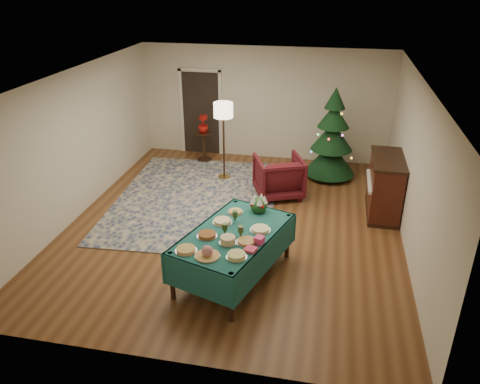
% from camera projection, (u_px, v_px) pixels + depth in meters
% --- Properties ---
extents(room_shell, '(7.00, 7.00, 7.00)m').
position_uv_depth(room_shell, '(235.00, 155.00, 8.16)').
color(room_shell, '#593319').
rests_on(room_shell, ground).
extents(doorway, '(1.08, 0.04, 2.16)m').
position_uv_depth(doorway, '(201.00, 111.00, 11.63)').
color(doorway, black).
rests_on(doorway, ground).
extents(rug, '(3.44, 4.38, 0.02)m').
position_uv_depth(rug, '(197.00, 199.00, 9.63)').
color(rug, navy).
rests_on(rug, ground).
extents(buffet_table, '(1.72, 2.25, 0.77)m').
position_uv_depth(buffet_table, '(234.00, 241.00, 6.96)').
color(buffet_table, black).
rests_on(buffet_table, ground).
extents(platter_0, '(0.31, 0.31, 0.05)m').
position_uv_depth(platter_0, '(186.00, 250.00, 6.43)').
color(platter_0, silver).
rests_on(platter_0, buffet_table).
extents(platter_1, '(0.35, 0.35, 0.17)m').
position_uv_depth(platter_1, '(207.00, 253.00, 6.29)').
color(platter_1, silver).
rests_on(platter_1, buffet_table).
extents(platter_2, '(0.29, 0.29, 0.06)m').
position_uv_depth(platter_2, '(237.00, 256.00, 6.28)').
color(platter_2, silver).
rests_on(platter_2, buffet_table).
extents(platter_3, '(0.30, 0.30, 0.05)m').
position_uv_depth(platter_3, '(207.00, 235.00, 6.78)').
color(platter_3, silver).
rests_on(platter_3, buffet_table).
extents(platter_4, '(0.25, 0.25, 0.11)m').
position_uv_depth(platter_4, '(228.00, 240.00, 6.61)').
color(platter_4, silver).
rests_on(platter_4, buffet_table).
extents(platter_5, '(0.30, 0.30, 0.04)m').
position_uv_depth(platter_5, '(246.00, 241.00, 6.63)').
color(platter_5, silver).
rests_on(platter_5, buffet_table).
extents(platter_6, '(0.31, 0.31, 0.05)m').
position_uv_depth(platter_6, '(222.00, 221.00, 7.15)').
color(platter_6, silver).
rests_on(platter_6, buffet_table).
extents(platter_7, '(0.32, 0.32, 0.04)m').
position_uv_depth(platter_7, '(260.00, 229.00, 6.94)').
color(platter_7, silver).
rests_on(platter_7, buffet_table).
extents(platter_8, '(0.25, 0.25, 0.04)m').
position_uv_depth(platter_8, '(235.00, 212.00, 7.44)').
color(platter_8, silver).
rests_on(platter_8, buffet_table).
extents(goblet_0, '(0.08, 0.08, 0.18)m').
position_uv_depth(goblet_0, '(235.00, 216.00, 7.15)').
color(goblet_0, '#2D471E').
rests_on(goblet_0, buffet_table).
extents(goblet_1, '(0.08, 0.08, 0.18)m').
position_uv_depth(goblet_1, '(241.00, 231.00, 6.73)').
color(goblet_1, '#2D471E').
rests_on(goblet_1, buffet_table).
extents(goblet_2, '(0.08, 0.08, 0.18)m').
position_uv_depth(goblet_2, '(225.00, 229.00, 6.80)').
color(goblet_2, '#2D471E').
rests_on(goblet_2, buffet_table).
extents(napkin_stack, '(0.20, 0.20, 0.04)m').
position_uv_depth(napkin_stack, '(251.00, 249.00, 6.44)').
color(napkin_stack, '#DE3D61').
rests_on(napkin_stack, buffet_table).
extents(gift_box, '(0.16, 0.16, 0.10)m').
position_uv_depth(gift_box, '(259.00, 240.00, 6.60)').
color(gift_box, '#EE428B').
rests_on(gift_box, buffet_table).
extents(centerpiece, '(0.28, 0.28, 0.32)m').
position_uv_depth(centerpiece, '(259.00, 204.00, 7.44)').
color(centerpiece, '#1E4C1E').
rests_on(centerpiece, buffet_table).
extents(armchair, '(1.17, 1.14, 0.94)m').
position_uv_depth(armchair, '(279.00, 175.00, 9.60)').
color(armchair, '#4D1017').
rests_on(armchair, ground).
extents(floor_lamp, '(0.42, 0.42, 1.73)m').
position_uv_depth(floor_lamp, '(223.00, 115.00, 9.99)').
color(floor_lamp, '#A57F3F').
rests_on(floor_lamp, ground).
extents(side_table, '(0.40, 0.40, 0.71)m').
position_uv_depth(side_table, '(204.00, 147.00, 11.45)').
color(side_table, black).
rests_on(side_table, ground).
extents(potted_plant, '(0.25, 0.44, 0.25)m').
position_uv_depth(potted_plant, '(203.00, 128.00, 11.24)').
color(potted_plant, '#9D0F0B').
rests_on(potted_plant, side_table).
extents(christmas_tree, '(1.44, 1.44, 2.05)m').
position_uv_depth(christmas_tree, '(332.00, 138.00, 10.28)').
color(christmas_tree, black).
rests_on(christmas_tree, ground).
extents(piano, '(0.64, 1.32, 1.14)m').
position_uv_depth(piano, '(385.00, 187.00, 8.86)').
color(piano, black).
rests_on(piano, ground).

